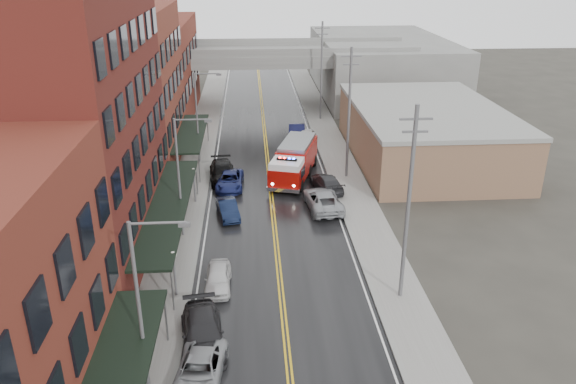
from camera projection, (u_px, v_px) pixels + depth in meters
road at (272, 201)px, 47.51m from camera, size 11.00×160.00×0.02m
sidewalk_left at (185, 203)px, 47.02m from camera, size 3.00×160.00×0.15m
sidewalk_right at (357, 198)px, 47.94m from camera, size 3.00×160.00×0.15m
curb_left at (205, 202)px, 47.13m from camera, size 0.30×160.00×0.15m
curb_right at (338, 198)px, 47.84m from camera, size 0.30×160.00×0.15m
brick_building_b at (72, 124)px, 36.73m from camera, size 9.00×20.00×18.00m
brick_building_c at (127, 88)px, 53.39m from camera, size 9.00×15.00×15.00m
brick_building_far at (156, 70)px, 70.05m from camera, size 9.00×20.00×12.00m
tan_building at (425, 134)px, 56.73m from camera, size 14.00×22.00×5.00m
right_far_block at (380, 65)px, 83.82m from camera, size 18.00×30.00×8.00m
awning_1 at (169, 205)px, 39.45m from camera, size 2.60×18.00×3.09m
awning_2 at (191, 133)px, 55.52m from camera, size 2.60×13.00×3.09m
globe_lamp_1 at (174, 264)px, 33.35m from camera, size 0.44×0.44×3.12m
globe_lamp_2 at (194, 178)px, 46.21m from camera, size 0.44×0.44×3.12m
street_lamp_0 at (144, 299)px, 24.87m from camera, size 2.64×0.22×9.00m
street_lamp_1 at (182, 171)px, 39.56m from camera, size 2.64×0.22×9.00m
street_lamp_2 at (199, 112)px, 54.26m from camera, size 2.64×0.22×9.00m
utility_pole_0 at (409, 203)px, 31.73m from camera, size 1.80×0.24×12.00m
utility_pole_1 at (349, 112)px, 50.10m from camera, size 1.80×0.24×12.00m
utility_pole_2 at (321, 70)px, 68.46m from camera, size 1.80×0.24×12.00m
overpass at (261, 63)px, 74.56m from camera, size 40.00×10.00×7.50m
fire_truck at (294, 160)px, 51.72m from camera, size 5.45×9.30×3.24m
parked_car_left_2 at (200, 371)px, 27.17m from camera, size 2.76×5.05×1.34m
parked_car_left_3 at (203, 332)px, 29.76m from camera, size 2.91×5.61×1.55m
parked_car_left_4 at (218, 278)px, 34.97m from camera, size 1.61×3.96×1.35m
parked_car_left_5 at (228, 209)px, 44.45m from camera, size 2.18×4.25×1.34m
parked_car_left_6 at (230, 181)px, 49.95m from camera, size 2.49×5.09×1.39m
parked_car_left_7 at (222, 172)px, 51.57m from camera, size 2.70×5.67×1.60m
parked_car_right_0 at (323, 200)px, 45.81m from camera, size 3.13×5.88×1.57m
parked_car_right_1 at (327, 183)px, 49.39m from camera, size 2.89×5.22×1.43m
parked_car_right_2 at (307, 135)px, 62.38m from camera, size 2.28×4.61×1.51m
parked_car_right_3 at (297, 130)px, 63.76m from camera, size 2.18×5.22×1.68m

